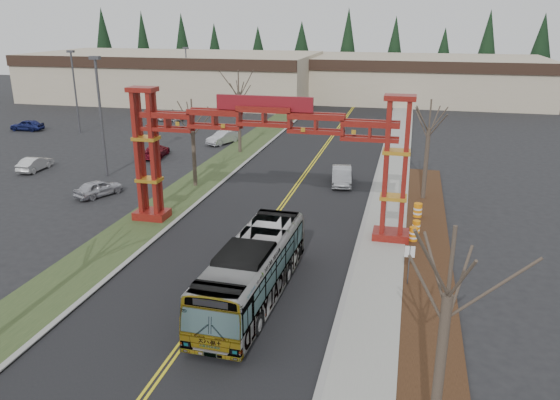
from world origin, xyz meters
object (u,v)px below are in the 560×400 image
(parked_car_mid_b, at_px, (27,125))
(gateway_arch, at_px, (265,139))
(parked_car_far_a, at_px, (223,138))
(silver_sedan, at_px, (342,176))
(bare_tree_right_near, at_px, (448,297))
(bare_tree_right_far, at_px, (429,129))
(bare_tree_median_mid, at_px, (192,126))
(barrel_north, at_px, (418,211))
(light_pole_mid, at_px, (75,86))
(parked_car_near_b, at_px, (35,164))
(light_pole_far, at_px, (187,74))
(retail_building_east, at_px, (422,79))
(transit_bus, at_px, (253,271))
(retail_building_west, at_px, (175,76))
(parked_car_mid_a, at_px, (156,151))
(barrel_mid, at_px, (416,227))
(barrel_south, at_px, (413,235))
(parked_car_far_b, at_px, (167,116))
(light_pole_near, at_px, (100,109))
(bare_tree_median_far, at_px, (239,92))
(parked_car_near_a, at_px, (98,188))

(parked_car_mid_b, bearing_deg, gateway_arch, 53.53)
(parked_car_far_a, bearing_deg, silver_sedan, -17.57)
(bare_tree_right_near, bearing_deg, bare_tree_right_far, 90.00)
(bare_tree_median_mid, relative_size, barrel_north, 6.61)
(light_pole_mid, bearing_deg, bare_tree_right_far, -22.26)
(gateway_arch, relative_size, light_pole_mid, 1.92)
(parked_car_near_b, distance_m, light_pole_far, 35.31)
(retail_building_east, xyz_separation_m, transit_bus, (-8.17, -71.07, -1.98))
(retail_building_west, distance_m, parked_car_mid_a, 40.77)
(parked_car_near_b, relative_size, barrel_north, 3.54)
(parked_car_near_b, bearing_deg, barrel_mid, 164.71)
(gateway_arch, height_order, barrel_south, gateway_arch)
(parked_car_near_b, relative_size, light_pole_far, 0.42)
(parked_car_near_b, relative_size, parked_car_far_b, 0.86)
(light_pole_near, bearing_deg, parked_car_far_b, 103.63)
(parked_car_mid_b, height_order, barrel_south, parked_car_mid_b)
(retail_building_west, bearing_deg, transit_bus, -63.23)
(bare_tree_median_far, bearing_deg, parked_car_near_b, -145.30)
(bare_tree_median_far, xyz_separation_m, barrel_mid, (17.51, -18.46, -5.60))
(light_pole_near, distance_m, barrel_mid, 27.65)
(silver_sedan, xyz_separation_m, bare_tree_median_mid, (-11.49, -3.33, 4.24))
(retail_building_east, height_order, light_pole_far, light_pole_far)
(bare_tree_right_far, xyz_separation_m, barrel_south, (-0.65, -8.72, -4.91))
(parked_car_near_b, bearing_deg, light_pole_far, -92.76)
(retail_building_east, height_order, silver_sedan, retail_building_east)
(parked_car_mid_a, relative_size, light_pole_mid, 0.45)
(bare_tree_median_far, distance_m, light_pole_mid, 22.17)
(barrel_mid, bearing_deg, bare_tree_right_near, -88.55)
(barrel_north, bearing_deg, barrel_mid, -91.59)
(parked_car_mid_a, height_order, barrel_south, parked_car_mid_a)
(bare_tree_median_mid, relative_size, bare_tree_right_near, 0.89)
(bare_tree_median_far, bearing_deg, gateway_arch, -68.04)
(retail_building_west, relative_size, silver_sedan, 10.39)
(light_pole_mid, bearing_deg, bare_tree_median_far, -13.23)
(parked_car_near_b, relative_size, parked_car_mid_a, 0.88)
(light_pole_mid, distance_m, barrel_north, 44.50)
(parked_car_near_a, height_order, bare_tree_median_far, bare_tree_median_far)
(bare_tree_median_far, bearing_deg, retail_building_east, 66.86)
(light_pole_near, relative_size, barrel_south, 10.27)
(parked_car_far_b, distance_m, bare_tree_right_far, 42.23)
(barrel_north, bearing_deg, retail_building_east, 89.59)
(bare_tree_right_far, relative_size, light_pole_far, 0.84)
(parked_car_far_a, distance_m, barrel_north, 27.93)
(retail_building_east, relative_size, barrel_north, 35.47)
(gateway_arch, bearing_deg, light_pole_near, 152.00)
(gateway_arch, xyz_separation_m, retail_building_west, (-30.00, 53.96, -2.22))
(parked_car_near_a, distance_m, parked_car_far_a, 19.84)
(retail_building_west, xyz_separation_m, retail_building_east, (40.00, 8.00, -0.25))
(retail_building_west, relative_size, light_pole_mid, 4.84)
(parked_car_mid_a, bearing_deg, light_pole_far, -81.99)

